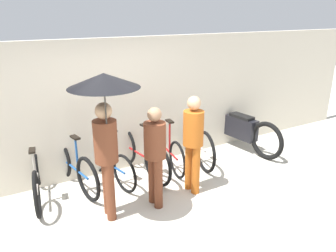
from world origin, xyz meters
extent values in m
plane|color=beige|center=(0.00, 0.00, 0.00)|extent=(30.00, 30.00, 0.00)
cube|color=beige|center=(0.00, 1.98, 1.19)|extent=(12.09, 0.12, 2.38)
torus|color=black|center=(-1.36, 2.11, 0.34)|extent=(0.17, 0.69, 0.69)
torus|color=black|center=(-1.53, 1.12, 0.34)|extent=(0.17, 0.69, 0.69)
cylinder|color=#A59E93|center=(-1.45, 1.61, 0.34)|extent=(0.20, 1.00, 0.04)
cylinder|color=#A59E93|center=(-1.48, 1.44, 0.61)|extent=(0.04, 0.04, 0.53)
cube|color=black|center=(-1.48, 1.44, 0.88)|extent=(0.12, 0.21, 0.03)
cylinder|color=#A59E93|center=(-1.36, 2.11, 0.72)|extent=(0.04, 0.04, 0.75)
cylinder|color=#A59E93|center=(-1.36, 2.11, 1.09)|extent=(0.44, 0.10, 0.03)
torus|color=black|center=(-0.96, 2.15, 0.36)|extent=(0.19, 0.72, 0.72)
torus|color=black|center=(-0.78, 1.17, 0.36)|extent=(0.19, 0.72, 0.72)
cylinder|color=#19478C|center=(-0.87, 1.66, 0.36)|extent=(0.22, 0.99, 0.04)
cylinder|color=#19478C|center=(-0.84, 1.49, 0.65)|extent=(0.04, 0.04, 0.57)
cube|color=black|center=(-0.84, 1.49, 0.95)|extent=(0.12, 0.21, 0.03)
cylinder|color=#19478C|center=(-0.96, 2.15, 0.69)|extent=(0.04, 0.04, 0.65)
cylinder|color=#19478C|center=(-0.96, 2.15, 1.01)|extent=(0.44, 0.11, 0.03)
torus|color=black|center=(-0.38, 2.07, 0.32)|extent=(0.17, 0.64, 0.65)
torus|color=black|center=(-0.19, 1.12, 0.32)|extent=(0.17, 0.64, 0.65)
cylinder|color=#19478C|center=(-0.29, 1.60, 0.32)|extent=(0.22, 0.96, 0.04)
cylinder|color=#19478C|center=(-0.26, 1.43, 0.64)|extent=(0.04, 0.04, 0.64)
cube|color=black|center=(-0.26, 1.43, 0.98)|extent=(0.13, 0.21, 0.03)
cylinder|color=#19478C|center=(-0.38, 2.07, 0.67)|extent=(0.04, 0.04, 0.69)
cylinder|color=#19478C|center=(-0.38, 2.07, 1.01)|extent=(0.44, 0.11, 0.03)
torus|color=black|center=(0.22, 2.12, 0.38)|extent=(0.15, 0.76, 0.76)
torus|color=black|center=(0.36, 1.04, 0.38)|extent=(0.15, 0.76, 0.76)
cylinder|color=maroon|center=(0.29, 1.58, 0.38)|extent=(0.17, 1.08, 0.04)
cylinder|color=maroon|center=(0.31, 1.39, 0.67)|extent=(0.04, 0.04, 0.57)
cube|color=black|center=(0.31, 1.39, 0.97)|extent=(0.11, 0.21, 0.03)
cylinder|color=maroon|center=(0.22, 2.12, 0.70)|extent=(0.04, 0.04, 0.64)
cylinder|color=maroon|center=(0.22, 2.12, 1.02)|extent=(0.44, 0.08, 0.03)
torus|color=black|center=(0.94, 2.19, 0.33)|extent=(0.13, 0.67, 0.67)
torus|color=black|center=(0.80, 1.13, 0.33)|extent=(0.13, 0.67, 0.67)
cylinder|color=maroon|center=(0.87, 1.66, 0.33)|extent=(0.18, 1.07, 0.04)
cylinder|color=maroon|center=(0.84, 1.48, 0.63)|extent=(0.04, 0.04, 0.59)
cube|color=black|center=(0.84, 1.48, 0.94)|extent=(0.12, 0.21, 0.03)
cylinder|color=maroon|center=(0.94, 2.19, 0.71)|extent=(0.04, 0.04, 0.75)
cylinder|color=maroon|center=(0.94, 2.19, 1.09)|extent=(0.44, 0.09, 0.03)
torus|color=black|center=(1.54, 2.14, 0.39)|extent=(0.19, 0.77, 0.77)
torus|color=black|center=(1.36, 1.07, 0.39)|extent=(0.19, 0.77, 0.77)
cylinder|color=#A59E93|center=(1.45, 1.61, 0.39)|extent=(0.22, 1.07, 0.04)
cylinder|color=#A59E93|center=(1.42, 1.42, 0.67)|extent=(0.04, 0.04, 0.56)
cube|color=black|center=(1.42, 1.42, 0.96)|extent=(0.12, 0.21, 0.03)
cylinder|color=#A59E93|center=(1.54, 2.14, 0.70)|extent=(0.04, 0.04, 0.63)
cylinder|color=#A59E93|center=(1.54, 2.14, 1.02)|extent=(0.44, 0.10, 0.03)
cylinder|color=brown|center=(-0.63, 0.70, 0.43)|extent=(0.13, 0.13, 0.86)
cylinder|color=brown|center=(-0.66, 0.52, 0.43)|extent=(0.13, 0.13, 0.86)
cylinder|color=brown|center=(-0.64, 0.61, 1.15)|extent=(0.32, 0.32, 0.58)
sphere|color=tan|center=(-0.64, 0.61, 1.57)|extent=(0.22, 0.22, 0.22)
cylinder|color=#332D28|center=(-0.66, 0.47, 1.54)|extent=(0.02, 0.02, 0.72)
cone|color=black|center=(-0.66, 0.47, 2.00)|extent=(0.89, 0.89, 0.18)
cylinder|color=brown|center=(0.06, 0.64, 0.39)|extent=(0.13, 0.13, 0.78)
cylinder|color=brown|center=(0.06, 0.46, 0.39)|extent=(0.13, 0.13, 0.78)
cylinder|color=brown|center=(0.06, 0.55, 1.05)|extent=(0.32, 0.32, 0.53)
sphere|color=#997051|center=(0.06, 0.55, 1.43)|extent=(0.20, 0.20, 0.20)
cylinder|color=#B25619|center=(0.76, 0.71, 0.40)|extent=(0.13, 0.13, 0.81)
cylinder|color=#B25619|center=(0.77, 0.53, 0.40)|extent=(0.13, 0.13, 0.81)
cylinder|color=#B25619|center=(0.77, 0.62, 1.08)|extent=(0.32, 0.32, 0.55)
sphere|color=tan|center=(0.77, 0.62, 1.48)|extent=(0.21, 0.21, 0.21)
torus|color=black|center=(2.57, 2.25, 0.38)|extent=(0.18, 0.78, 0.77)
torus|color=black|center=(2.72, 0.92, 0.38)|extent=(0.18, 0.78, 0.77)
cube|color=black|center=(2.65, 1.58, 0.46)|extent=(0.33, 0.76, 0.44)
cube|color=black|center=(2.65, 1.58, 0.71)|extent=(0.28, 0.54, 0.06)
cylinder|color=#B2B2B7|center=(2.57, 2.25, 0.93)|extent=(0.58, 0.10, 0.03)
camera|label=1|loc=(-1.92, -3.31, 2.77)|focal=35.00mm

